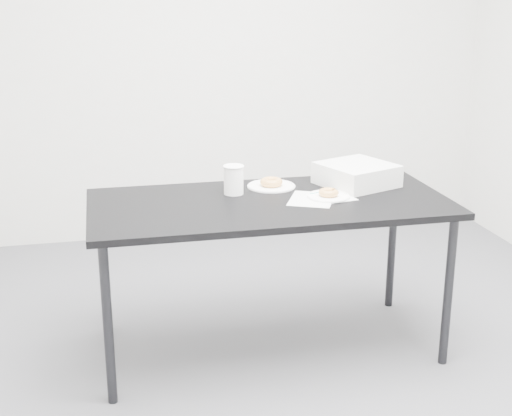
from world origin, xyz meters
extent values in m
plane|color=#515056|center=(0.00, 0.00, 0.00)|extent=(4.00, 4.00, 0.00)
cube|color=silver|center=(0.00, 2.00, 1.35)|extent=(4.00, 0.02, 2.70)
cube|color=black|center=(-0.04, 0.17, 0.76)|extent=(1.71, 0.81, 0.03)
cylinder|color=black|center=(-0.83, -0.16, 0.37)|extent=(0.04, 0.04, 0.74)
cylinder|color=black|center=(-0.82, 0.51, 0.37)|extent=(0.04, 0.04, 0.74)
cylinder|color=black|center=(0.74, -0.17, 0.37)|extent=(0.04, 0.04, 0.74)
cylinder|color=black|center=(0.75, 0.50, 0.37)|extent=(0.04, 0.04, 0.74)
cube|color=white|center=(0.16, 0.14, 0.78)|extent=(0.29, 0.32, 0.00)
cube|color=green|center=(0.24, 0.23, 0.78)|extent=(0.05, 0.05, 0.00)
cylinder|color=#0D917E|center=(0.22, 0.22, 0.78)|extent=(0.12, 0.04, 0.01)
cube|color=white|center=(0.29, 0.14, 0.78)|extent=(0.17, 0.17, 0.00)
cylinder|color=white|center=(0.25, 0.16, 0.78)|extent=(0.21, 0.21, 0.01)
torus|color=#DD8846|center=(0.25, 0.16, 0.80)|extent=(0.10, 0.10, 0.03)
cylinder|color=white|center=(0.03, 0.40, 0.78)|extent=(0.24, 0.24, 0.01)
torus|color=#DD8846|center=(0.03, 0.40, 0.80)|extent=(0.14, 0.14, 0.04)
cylinder|color=white|center=(-0.18, 0.32, 0.85)|extent=(0.09, 0.09, 0.14)
cylinder|color=white|center=(0.37, 0.41, 0.78)|extent=(0.09, 0.09, 0.01)
cube|color=silver|center=(0.46, 0.34, 0.83)|extent=(0.43, 0.43, 0.11)
camera|label=1|loc=(-0.83, -2.97, 1.75)|focal=50.00mm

